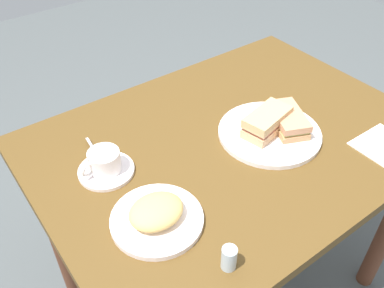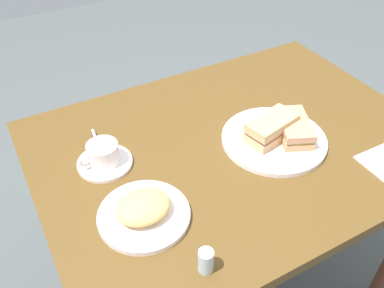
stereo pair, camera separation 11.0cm
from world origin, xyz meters
TOP-DOWN VIEW (x-y plane):
  - ground_plane at (0.00, 0.00)m, footprint 6.00×6.00m
  - dining_table at (0.00, 0.00)m, footprint 1.08×0.79m
  - sandwich_plate at (-0.09, 0.05)m, footprint 0.29×0.29m
  - sandwich_front at (-0.08, 0.04)m, footprint 0.16×0.10m
  - sandwich_back at (-0.15, 0.06)m, footprint 0.13×0.17m
  - coffee_saucer at (0.35, -0.09)m, footprint 0.14×0.14m
  - coffee_cup at (0.35, -0.09)m, footprint 0.11×0.08m
  - spoon at (0.34, -0.16)m, footprint 0.02×0.10m
  - side_plate at (0.33, 0.12)m, footprint 0.21×0.21m
  - side_food_pile at (0.33, 0.12)m, footprint 0.13×0.11m
  - salt_shaker at (0.28, 0.31)m, footprint 0.03×0.03m

SIDE VIEW (x-z plane):
  - ground_plane at x=0.00m, z-range 0.00..0.00m
  - dining_table at x=0.00m, z-range 0.26..1.00m
  - coffee_saucer at x=0.35m, z-range 0.75..0.76m
  - sandwich_plate at x=-0.09m, z-range 0.75..0.76m
  - side_plate at x=0.33m, z-range 0.75..0.76m
  - spoon at x=0.34m, z-range 0.76..0.76m
  - salt_shaker at x=0.28m, z-range 0.75..0.80m
  - side_food_pile at x=0.33m, z-range 0.76..0.80m
  - sandwich_back at x=-0.15m, z-range 0.76..0.81m
  - coffee_cup at x=0.35m, z-range 0.76..0.81m
  - sandwich_front at x=-0.08m, z-range 0.76..0.82m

